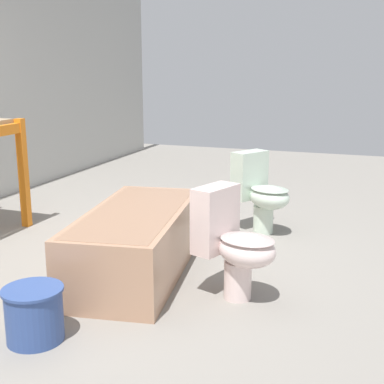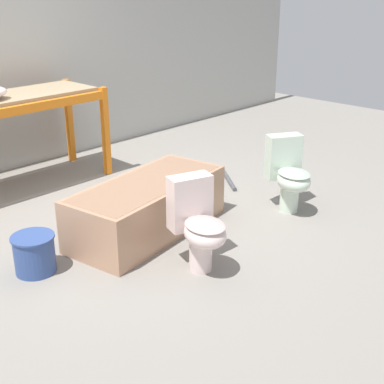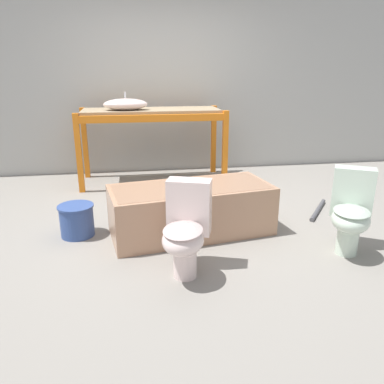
% 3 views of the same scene
% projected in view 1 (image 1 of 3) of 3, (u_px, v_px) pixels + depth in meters
% --- Properties ---
extents(ground_plane, '(12.00, 12.00, 0.00)m').
position_uv_depth(ground_plane, '(75.00, 263.00, 4.12)').
color(ground_plane, gray).
extents(bathtub_main, '(1.62, 0.90, 0.47)m').
position_uv_depth(bathtub_main, '(137.00, 237.00, 3.88)').
color(bathtub_main, tan).
rests_on(bathtub_main, ground_plane).
extents(toilet_near, '(0.54, 0.62, 0.73)m').
position_uv_depth(toilet_near, '(261.00, 191.00, 4.81)').
color(toilet_near, silver).
rests_on(toilet_near, ground_plane).
extents(toilet_far, '(0.48, 0.60, 0.73)m').
position_uv_depth(toilet_far, '(233.00, 241.00, 3.44)').
color(toilet_far, silver).
rests_on(toilet_far, ground_plane).
extents(bucket_white, '(0.34, 0.34, 0.31)m').
position_uv_depth(bucket_white, '(34.00, 313.00, 2.94)').
color(bucket_white, '#334C8C').
rests_on(bucket_white, ground_plane).
extents(loose_pipe, '(0.45, 0.57, 0.04)m').
position_uv_depth(loose_pipe, '(173.00, 213.00, 5.41)').
color(loose_pipe, '#4C4C51').
rests_on(loose_pipe, ground_plane).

